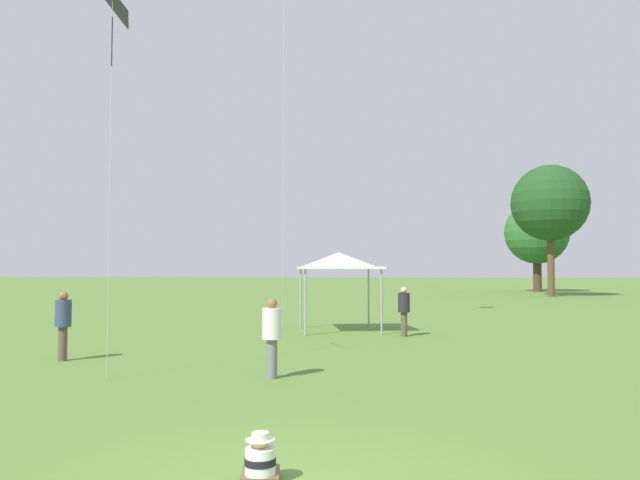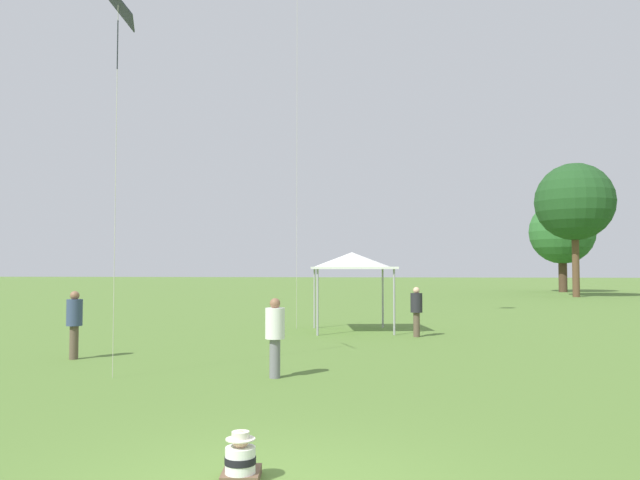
# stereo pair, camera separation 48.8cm
# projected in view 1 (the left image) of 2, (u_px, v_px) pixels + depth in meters

# --- Properties ---
(seated_toddler) EXTENTS (0.45, 0.53, 0.53)m
(seated_toddler) POSITION_uv_depth(u_px,v_px,m) (260.00, 462.00, 6.40)
(seated_toddler) COLOR brown
(seated_toddler) RESTS_ON ground
(person_standing_0) EXTENTS (0.41, 0.41, 1.60)m
(person_standing_0) POSITION_uv_depth(u_px,v_px,m) (272.00, 331.00, 12.51)
(person_standing_0) COLOR slate
(person_standing_0) RESTS_ON ground
(person_standing_2) EXTENTS (0.50, 0.50, 1.65)m
(person_standing_2) POSITION_uv_depth(u_px,v_px,m) (63.00, 320.00, 14.88)
(person_standing_2) COLOR brown
(person_standing_2) RESTS_ON ground
(person_standing_3) EXTENTS (0.42, 0.42, 1.60)m
(person_standing_3) POSITION_uv_depth(u_px,v_px,m) (404.00, 307.00, 20.20)
(person_standing_3) COLOR brown
(person_standing_3) RESTS_ON ground
(canopy_tent) EXTENTS (3.26, 3.26, 2.77)m
(canopy_tent) POSITION_uv_depth(u_px,v_px,m) (339.00, 261.00, 21.94)
(canopy_tent) COLOR white
(canopy_tent) RESTS_ON ground
(kite_0) EXTENTS (0.94, 1.14, 8.04)m
(kite_0) POSITION_uv_depth(u_px,v_px,m) (112.00, 10.00, 12.68)
(kite_0) COLOR #1E2328
(kite_0) RESTS_ON ground
(distant_tree_0) EXTENTS (6.00, 6.00, 10.37)m
(distant_tree_0) POSITION_uv_depth(u_px,v_px,m) (550.00, 203.00, 49.07)
(distant_tree_0) COLOR brown
(distant_tree_0) RESTS_ON ground
(distant_tree_1) EXTENTS (5.99, 5.99, 8.64)m
(distant_tree_1) POSITION_uv_depth(u_px,v_px,m) (537.00, 233.00, 59.24)
(distant_tree_1) COLOR #473323
(distant_tree_1) RESTS_ON ground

